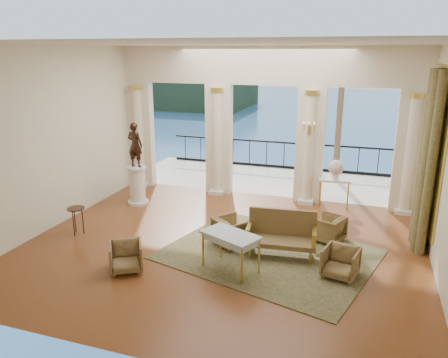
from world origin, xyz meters
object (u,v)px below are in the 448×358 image
(game_table, at_px, (231,238))
(side_table, at_px, (76,212))
(armchair_a, at_px, (126,255))
(settee, at_px, (282,233))
(armchair_b, at_px, (341,261))
(armchair_c, at_px, (328,227))
(statue, at_px, (135,145))
(pedestal, at_px, (137,186))
(armchair_d, at_px, (232,230))
(console_table, at_px, (335,184))

(game_table, xyz_separation_m, side_table, (-4.13, 0.55, -0.13))
(armchair_a, bearing_deg, settee, 0.04)
(armchair_b, height_order, armchair_c, armchair_c)
(settee, height_order, statue, statue)
(pedestal, xyz_separation_m, statue, (0.00, 0.00, 1.23))
(armchair_d, relative_size, settee, 0.48)
(armchair_d, relative_size, console_table, 0.81)
(armchair_b, relative_size, pedestal, 0.59)
(armchair_b, height_order, pedestal, pedestal)
(statue, bearing_deg, armchair_b, 161.15)
(game_table, height_order, statue, statue)
(game_table, bearing_deg, armchair_a, -136.77)
(game_table, bearing_deg, armchair_c, 74.49)
(armchair_c, height_order, pedestal, pedestal)
(settee, height_order, side_table, settee)
(armchair_c, distance_m, settee, 1.38)
(armchair_c, xyz_separation_m, console_table, (-0.07, 2.44, 0.34))
(armchair_a, relative_size, armchair_b, 0.99)
(armchair_a, height_order, game_table, game_table)
(statue, bearing_deg, console_table, -160.22)
(armchair_d, distance_m, settee, 1.18)
(armchair_d, xyz_separation_m, pedestal, (-3.51, 1.87, 0.17))
(statue, distance_m, side_table, 2.77)
(armchair_b, height_order, side_table, side_table)
(statue, xyz_separation_m, console_table, (5.52, 1.50, -1.08))
(armchair_c, xyz_separation_m, side_table, (-5.88, -1.55, 0.24))
(armchair_b, distance_m, pedestal, 6.54)
(console_table, bearing_deg, side_table, -153.22)
(side_table, bearing_deg, armchair_b, -1.01)
(armchair_a, relative_size, armchair_d, 0.89)
(armchair_c, height_order, console_table, console_table)
(armchair_b, distance_m, statue, 6.70)
(armchair_a, relative_size, pedestal, 0.59)
(settee, relative_size, side_table, 2.27)
(pedestal, bearing_deg, armchair_a, -64.12)
(armchair_a, xyz_separation_m, settee, (2.88, 1.75, 0.16))
(armchair_a, bearing_deg, game_table, -12.47)
(armchair_b, distance_m, console_table, 4.14)
(armchair_a, xyz_separation_m, console_table, (3.71, 5.23, 0.36))
(armchair_a, distance_m, statue, 4.38)
(armchair_c, height_order, game_table, game_table)
(settee, xyz_separation_m, side_table, (-4.97, -0.51, 0.10))
(armchair_d, distance_m, game_table, 1.25)
(statue, relative_size, side_table, 1.87)
(pedestal, height_order, side_table, pedestal)
(armchair_d, xyz_separation_m, console_table, (2.00, 3.37, 0.32))
(armchair_c, bearing_deg, armchair_b, 36.66)
(armchair_d, distance_m, side_table, 3.86)
(armchair_c, bearing_deg, statue, -76.86)
(statue, bearing_deg, armchair_a, 120.41)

